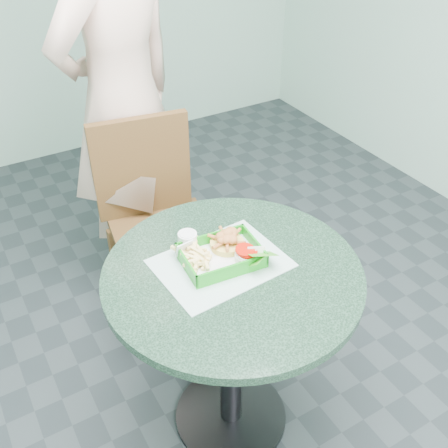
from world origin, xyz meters
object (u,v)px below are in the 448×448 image
sauce_ramekin (186,244)px  dining_chair (155,210)px  food_basket (221,262)px  diner_person (116,48)px  cafe_table (232,313)px  crab_sandwich (226,243)px

sauce_ramekin → dining_chair: bearing=77.2°
dining_chair → food_basket: size_ratio=3.84×
dining_chair → diner_person: bearing=96.9°
cafe_table → crab_sandwich: (0.03, 0.10, 0.22)m
diner_person → crab_sandwich: size_ratio=21.04×
dining_chair → crab_sandwich: bearing=-82.7°
cafe_table → crab_sandwich: 0.24m
diner_person → cafe_table: bearing=63.9°
cafe_table → sauce_ramekin: (-0.08, 0.15, 0.22)m
cafe_table → crab_sandwich: crab_sandwich is taller
sauce_ramekin → cafe_table: bearing=-62.0°
dining_chair → food_basket: dining_chair is taller
dining_chair → food_basket: 0.73m
dining_chair → crab_sandwich: size_ratio=8.42×
food_basket → crab_sandwich: (0.04, 0.04, 0.03)m
sauce_ramekin → diner_person: bearing=80.6°
diner_person → food_basket: 1.05m
dining_chair → sauce_ramekin: dining_chair is taller
food_basket → sauce_ramekin: bearing=125.4°
crab_sandwich → dining_chair: bearing=88.2°
dining_chair → sauce_ramekin: bearing=-93.7°
cafe_table → food_basket: 0.19m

